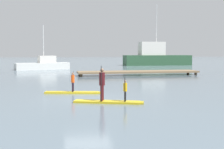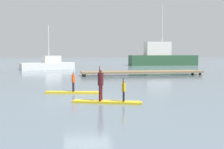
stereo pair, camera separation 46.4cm
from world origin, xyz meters
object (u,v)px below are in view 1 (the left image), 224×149
at_px(paddleboard_near, 73,92).
at_px(paddler_child_front, 125,90).
at_px(fishing_boat_white_large, 155,57).
at_px(paddler_child_solo, 73,81).
at_px(paddleboard_far, 108,102).
at_px(paddler_adult, 102,82).
at_px(fishing_boat_green_midground, 43,65).

relative_size(paddleboard_near, paddler_child_front, 2.92).
xyz_separation_m(paddleboard_near, paddler_child_front, (2.29, -4.02, 0.63)).
distance_m(paddler_child_front, fishing_boat_white_large, 41.39).
distance_m(paddleboard_near, paddler_child_solo, 0.70).
relative_size(paddleboard_far, paddler_adult, 1.97).
height_order(paddleboard_near, paddler_child_front, paddler_child_front).
distance_m(paddleboard_far, paddler_child_front, 1.03).
distance_m(paddler_adult, fishing_boat_white_large, 41.43).
height_order(paddler_child_solo, paddler_adult, paddler_adult).
relative_size(paddler_child_front, fishing_boat_green_midground, 0.15).
xyz_separation_m(paddler_child_solo, paddler_adult, (1.21, -3.65, 0.26)).
distance_m(paddler_child_solo, fishing_boat_white_large, 38.62).
xyz_separation_m(paddleboard_far, paddler_adult, (-0.30, 0.10, 0.97)).
relative_size(paddleboard_far, fishing_boat_green_midground, 0.44).
bearing_deg(fishing_boat_white_large, paddler_child_front, -111.13).
bearing_deg(paddler_adult, fishing_boat_white_large, 67.30).
relative_size(paddleboard_near, paddler_child_solo, 2.80).
xyz_separation_m(paddler_child_solo, fishing_boat_green_midground, (-2.67, 25.05, -0.08)).
relative_size(fishing_boat_white_large, fishing_boat_green_midground, 1.61).
relative_size(paddler_child_solo, paddleboard_far, 0.36).
distance_m(paddler_adult, fishing_boat_green_midground, 28.97).
relative_size(paddleboard_near, paddleboard_far, 1.00).
height_order(paddler_child_front, fishing_boat_white_large, fishing_boat_white_large).
bearing_deg(paddler_child_solo, paddler_child_front, -60.45).
bearing_deg(paddler_child_front, paddleboard_near, 119.70).
relative_size(paddler_adult, fishing_boat_green_midground, 0.23).
xyz_separation_m(paddleboard_near, paddler_child_solo, (0.01, 0.01, 0.70)).
height_order(paddler_adult, fishing_boat_white_large, fishing_boat_white_large).
bearing_deg(fishing_boat_white_large, paddler_adult, -112.70).
relative_size(paddleboard_far, paddler_child_front, 2.92).
height_order(paddler_child_front, fishing_boat_green_midground, fishing_boat_green_midground).
bearing_deg(paddler_child_solo, paddler_adult, -71.69).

